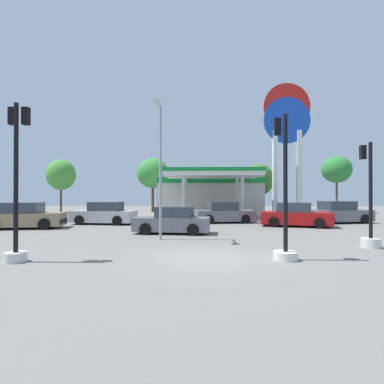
{
  "coord_description": "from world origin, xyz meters",
  "views": [
    {
      "loc": [
        -0.32,
        -10.27,
        2.16
      ],
      "look_at": [
        -0.79,
        13.63,
        2.34
      ],
      "focal_mm": 28.31,
      "sensor_mm": 36.0,
      "label": 1
    }
  ],
  "objects_px": {
    "car_2": "(25,217)",
    "corner_streetlamp": "(160,158)",
    "car_5": "(338,213)",
    "tree_2": "(258,180)",
    "car_0": "(224,213)",
    "car_3": "(104,214)",
    "traffic_signal_1": "(370,220)",
    "tree_1": "(153,173)",
    "tree_3": "(337,170)",
    "tree_0": "(61,175)",
    "car_1": "(295,216)",
    "station_pole_sign": "(287,131)",
    "traffic_signal_0": "(17,200)",
    "traffic_signal_2": "(285,219)",
    "car_4": "(172,221)"
  },
  "relations": [
    {
      "from": "car_2",
      "to": "corner_streetlamp",
      "type": "bearing_deg",
      "value": -27.07
    },
    {
      "from": "corner_streetlamp",
      "to": "car_5",
      "type": "bearing_deg",
      "value": 35.24
    },
    {
      "from": "car_5",
      "to": "tree_2",
      "type": "xyz_separation_m",
      "value": [
        -3.57,
        12.33,
        3.09
      ]
    },
    {
      "from": "car_0",
      "to": "car_3",
      "type": "xyz_separation_m",
      "value": [
        -8.81,
        -1.18,
        0.01
      ]
    },
    {
      "from": "traffic_signal_1",
      "to": "tree_1",
      "type": "distance_m",
      "value": 27.58
    },
    {
      "from": "corner_streetlamp",
      "to": "car_2",
      "type": "bearing_deg",
      "value": 152.93
    },
    {
      "from": "tree_1",
      "to": "tree_3",
      "type": "relative_size",
      "value": 0.98
    },
    {
      "from": "tree_2",
      "to": "corner_streetlamp",
      "type": "bearing_deg",
      "value": -112.67
    },
    {
      "from": "corner_streetlamp",
      "to": "tree_0",
      "type": "bearing_deg",
      "value": 124.25
    },
    {
      "from": "car_1",
      "to": "tree_0",
      "type": "relative_size",
      "value": 0.77
    },
    {
      "from": "car_2",
      "to": "tree_0",
      "type": "distance_m",
      "value": 17.6
    },
    {
      "from": "station_pole_sign",
      "to": "car_5",
      "type": "relative_size",
      "value": 2.58
    },
    {
      "from": "traffic_signal_0",
      "to": "corner_streetlamp",
      "type": "distance_m",
      "value": 6.41
    },
    {
      "from": "traffic_signal_0",
      "to": "tree_3",
      "type": "relative_size",
      "value": 0.76
    },
    {
      "from": "car_0",
      "to": "corner_streetlamp",
      "type": "bearing_deg",
      "value": -113.42
    },
    {
      "from": "tree_1",
      "to": "car_2",
      "type": "bearing_deg",
      "value": -106.91
    },
    {
      "from": "car_3",
      "to": "traffic_signal_2",
      "type": "bearing_deg",
      "value": -50.56
    },
    {
      "from": "traffic_signal_1",
      "to": "tree_0",
      "type": "xyz_separation_m",
      "value": [
        -23.12,
        22.88,
        3.34
      ]
    },
    {
      "from": "car_5",
      "to": "tree_2",
      "type": "bearing_deg",
      "value": 106.15
    },
    {
      "from": "car_3",
      "to": "traffic_signal_1",
      "type": "height_order",
      "value": "traffic_signal_1"
    },
    {
      "from": "car_4",
      "to": "tree_1",
      "type": "height_order",
      "value": "tree_1"
    },
    {
      "from": "station_pole_sign",
      "to": "corner_streetlamp",
      "type": "relative_size",
      "value": 1.98
    },
    {
      "from": "tree_1",
      "to": "tree_2",
      "type": "relative_size",
      "value": 1.15
    },
    {
      "from": "tree_2",
      "to": "tree_3",
      "type": "relative_size",
      "value": 0.85
    },
    {
      "from": "car_2",
      "to": "car_4",
      "type": "height_order",
      "value": "car_2"
    },
    {
      "from": "car_2",
      "to": "traffic_signal_0",
      "type": "xyz_separation_m",
      "value": [
        5.11,
        -9.28,
        1.25
      ]
    },
    {
      "from": "car_5",
      "to": "traffic_signal_2",
      "type": "xyz_separation_m",
      "value": [
        -7.71,
        -12.9,
        0.61
      ]
    },
    {
      "from": "station_pole_sign",
      "to": "traffic_signal_0",
      "type": "bearing_deg",
      "value": -126.85
    },
    {
      "from": "car_4",
      "to": "car_1",
      "type": "bearing_deg",
      "value": 25.18
    },
    {
      "from": "car_5",
      "to": "corner_streetlamp",
      "type": "distance_m",
      "value": 15.46
    },
    {
      "from": "station_pole_sign",
      "to": "car_4",
      "type": "relative_size",
      "value": 2.95
    },
    {
      "from": "traffic_signal_2",
      "to": "traffic_signal_0",
      "type": "bearing_deg",
      "value": -177.03
    },
    {
      "from": "car_5",
      "to": "car_3",
      "type": "bearing_deg",
      "value": -176.21
    },
    {
      "from": "car_4",
      "to": "tree_1",
      "type": "relative_size",
      "value": 0.65
    },
    {
      "from": "traffic_signal_2",
      "to": "tree_3",
      "type": "height_order",
      "value": "tree_3"
    },
    {
      "from": "car_0",
      "to": "tree_0",
      "type": "relative_size",
      "value": 0.74
    },
    {
      "from": "car_0",
      "to": "tree_0",
      "type": "distance_m",
      "value": 22.24
    },
    {
      "from": "car_4",
      "to": "tree_3",
      "type": "xyz_separation_m",
      "value": [
        17.92,
        19.56,
        4.41
      ]
    },
    {
      "from": "car_1",
      "to": "tree_2",
      "type": "relative_size",
      "value": 0.85
    },
    {
      "from": "car_0",
      "to": "car_1",
      "type": "xyz_separation_m",
      "value": [
        4.54,
        -2.53,
        0.02
      ]
    },
    {
      "from": "car_2",
      "to": "tree_1",
      "type": "relative_size",
      "value": 0.74
    },
    {
      "from": "car_3",
      "to": "car_5",
      "type": "distance_m",
      "value": 17.41
    },
    {
      "from": "car_0",
      "to": "car_2",
      "type": "height_order",
      "value": "car_2"
    },
    {
      "from": "tree_0",
      "to": "corner_streetlamp",
      "type": "relative_size",
      "value": 0.98
    },
    {
      "from": "traffic_signal_0",
      "to": "tree_2",
      "type": "height_order",
      "value": "tree_2"
    },
    {
      "from": "car_0",
      "to": "tree_3",
      "type": "distance_m",
      "value": 20.15
    },
    {
      "from": "car_3",
      "to": "traffic_signal_1",
      "type": "bearing_deg",
      "value": -34.28
    },
    {
      "from": "car_1",
      "to": "tree_3",
      "type": "height_order",
      "value": "tree_3"
    },
    {
      "from": "traffic_signal_1",
      "to": "corner_streetlamp",
      "type": "distance_m",
      "value": 9.37
    },
    {
      "from": "car_3",
      "to": "tree_3",
      "type": "bearing_deg",
      "value": 31.82
    }
  ]
}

